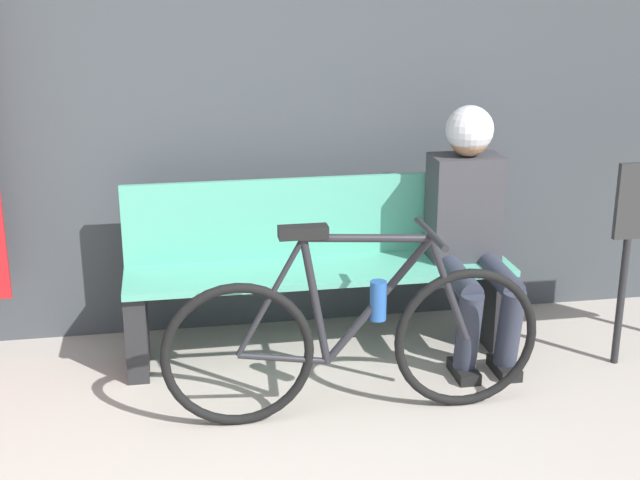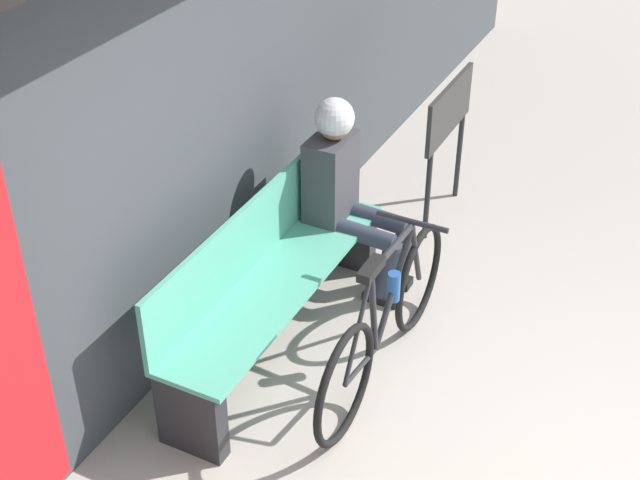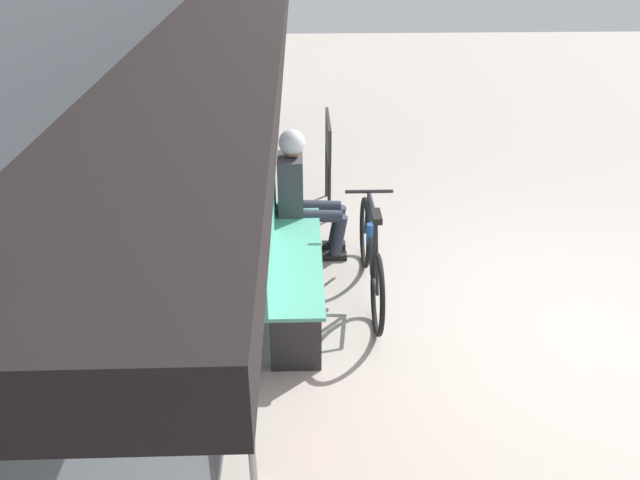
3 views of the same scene
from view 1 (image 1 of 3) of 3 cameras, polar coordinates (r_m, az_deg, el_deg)
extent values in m
cube|color=#3D4247|center=(4.48, -8.68, 13.87)|extent=(12.00, 0.12, 3.20)
cube|color=#51A88E|center=(4.29, 0.02, -1.98)|extent=(1.87, 0.42, 0.03)
cube|color=#51A88E|center=(4.41, -0.41, 1.50)|extent=(1.87, 0.03, 0.40)
cube|color=#232326|center=(4.32, -11.64, -5.48)|extent=(0.10, 0.36, 0.43)
cube|color=#232326|center=(4.60, 10.95, -3.97)|extent=(0.10, 0.36, 0.43)
torus|color=black|center=(3.72, -5.27, -7.36)|extent=(0.64, 0.04, 0.64)
torus|color=black|center=(3.91, 9.33, -6.23)|extent=(0.64, 0.04, 0.64)
cylinder|color=#232328|center=(3.62, 3.07, 0.12)|extent=(0.53, 0.03, 0.07)
cylinder|color=#232328|center=(3.73, 3.74, -3.89)|extent=(0.46, 0.03, 0.54)
cylinder|color=#232328|center=(3.67, -0.30, -3.93)|extent=(0.13, 0.03, 0.56)
cylinder|color=#232328|center=(3.75, -2.39, -7.57)|extent=(0.38, 0.03, 0.08)
cylinder|color=#232328|center=(3.63, -3.21, -3.70)|extent=(0.30, 0.02, 0.51)
cylinder|color=#232328|center=(3.79, 8.24, -3.16)|extent=(0.21, 0.03, 0.47)
cube|color=black|center=(3.56, -1.09, 0.52)|extent=(0.20, 0.07, 0.05)
cylinder|color=#232328|center=(3.69, 7.11, 0.40)|extent=(0.03, 0.40, 0.03)
cylinder|color=#235199|center=(3.73, 3.74, -3.89)|extent=(0.07, 0.07, 0.17)
cylinder|color=#2D3342|center=(4.25, 8.83, -2.35)|extent=(0.11, 0.42, 0.13)
cylinder|color=#2D3342|center=(4.17, 9.47, -5.76)|extent=(0.11, 0.17, 0.40)
cube|color=black|center=(4.29, 9.19, -8.28)|extent=(0.10, 0.22, 0.06)
cylinder|color=#2D3342|center=(4.32, 11.35, -2.17)|extent=(0.11, 0.42, 0.13)
cylinder|color=#2D3342|center=(4.24, 12.04, -5.53)|extent=(0.11, 0.17, 0.40)
cube|color=black|center=(4.35, 11.70, -8.01)|extent=(0.10, 0.22, 0.06)
cube|color=#38383D|center=(4.42, 9.21, 2.10)|extent=(0.34, 0.22, 0.52)
sphere|color=#9E7556|center=(4.32, 9.54, 6.60)|extent=(0.20, 0.20, 0.20)
sphere|color=silver|center=(4.31, 9.56, 6.99)|extent=(0.23, 0.23, 0.23)
cylinder|color=#232326|center=(4.49, 18.69, -3.76)|extent=(0.04, 0.04, 0.63)
camera|label=2|loc=(3.64, -71.14, 30.01)|focal=50.00mm
camera|label=3|loc=(5.45, -57.29, 21.40)|focal=35.00mm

